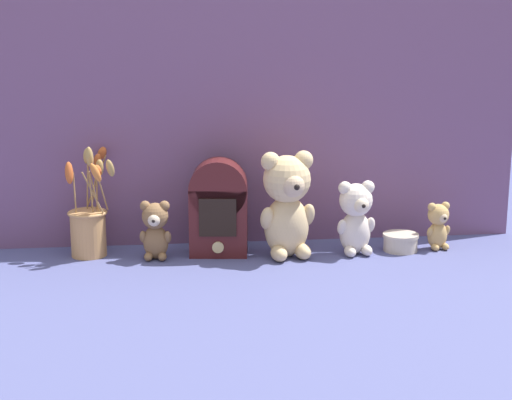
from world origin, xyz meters
The scene contains 9 objects.
ground_plane centered at (0.00, 0.00, 0.00)m, with size 4.00×4.00×0.00m, color #4C5184.
backdrop_wall centered at (0.00, 0.17, 0.37)m, with size 1.62×0.02×0.74m.
teddy_bear_large centered at (0.08, -0.01, 0.16)m, with size 0.17×0.15×0.30m.
teddy_bear_medium centered at (0.28, 0.00, 0.11)m, with size 0.12×0.11×0.21m.
teddy_bear_small centered at (-0.28, 0.01, 0.09)m, with size 0.09×0.08×0.17m.
teddy_bear_tiny centered at (0.54, 0.02, 0.07)m, with size 0.08×0.07×0.14m.
flower_vase centered at (-0.47, 0.06, 0.10)m, with size 0.15×0.18×0.32m.
vintage_radio centered at (-0.11, 0.04, 0.14)m, with size 0.17×0.12×0.28m.
decorative_tin_tall centered at (0.42, 0.01, 0.03)m, with size 0.10×0.10×0.05m.
Camera 1 is at (-0.24, -2.12, 0.65)m, focal length 55.00 mm.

